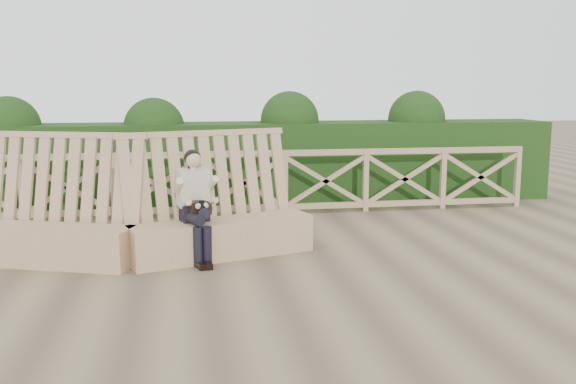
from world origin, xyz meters
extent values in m
plane|color=brown|center=(0.00, 0.00, 0.00)|extent=(60.00, 60.00, 0.00)
cube|color=#8F6D52|center=(-2.78, 0.88, 0.24)|extent=(2.41, 1.27, 0.49)
cube|color=#8F6D52|center=(-2.69, 1.13, 0.82)|extent=(2.39, 1.22, 1.60)
cube|color=#8F6D52|center=(-0.53, 0.85, 0.24)|extent=(2.42, 1.21, 0.49)
cube|color=#8F6D52|center=(-0.61, 1.11, 0.82)|extent=(2.40, 1.17, 1.60)
cube|color=black|center=(-0.87, 0.84, 0.59)|extent=(0.39, 0.33, 0.21)
cube|color=#BFB79D|center=(-0.88, 0.88, 0.91)|extent=(0.44, 0.37, 0.50)
sphere|color=tan|center=(-0.87, 0.84, 1.27)|extent=(0.25, 0.25, 0.20)
sphere|color=black|center=(-0.88, 0.87, 1.29)|extent=(0.27, 0.27, 0.22)
cylinder|color=black|center=(-0.90, 0.62, 0.57)|extent=(0.26, 0.46, 0.14)
cylinder|color=black|center=(-0.76, 0.68, 0.64)|extent=(0.26, 0.46, 0.16)
cylinder|color=black|center=(-0.85, 0.42, 0.24)|extent=(0.14, 0.14, 0.49)
cylinder|color=black|center=(-0.73, 0.43, 0.24)|extent=(0.14, 0.14, 0.49)
cube|color=black|center=(-0.82, 0.34, 0.04)|extent=(0.15, 0.24, 0.08)
cube|color=black|center=(-0.73, 0.35, 0.04)|extent=(0.15, 0.24, 0.08)
cube|color=black|center=(-0.80, 0.68, 0.68)|extent=(0.29, 0.22, 0.17)
cube|color=black|center=(-0.78, 0.53, 0.74)|extent=(0.09, 0.10, 0.11)
cube|color=#957A57|center=(0.00, 3.50, 1.05)|extent=(10.10, 0.07, 0.10)
cube|color=#957A57|center=(0.00, 3.50, 0.12)|extent=(10.10, 0.07, 0.10)
cube|color=black|center=(0.00, 4.70, 0.75)|extent=(12.00, 1.20, 1.50)
camera|label=1|loc=(-1.00, -7.22, 2.19)|focal=40.00mm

